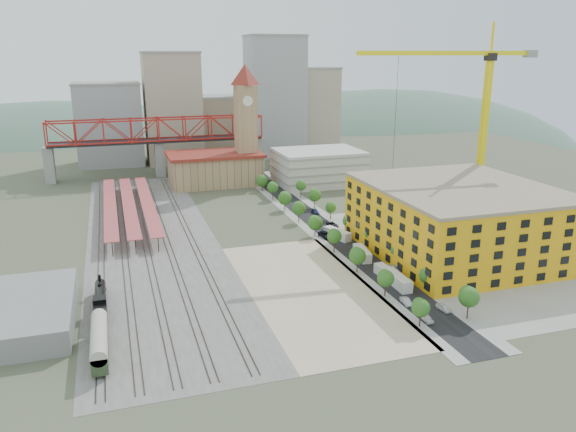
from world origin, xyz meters
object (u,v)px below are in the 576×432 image
object	(u,v)px
site_trailer_a	(398,280)
site_trailer_b	(388,274)
locomotive	(100,301)
site_trailer_d	(337,234)
tower_crane	(475,103)
site_trailer_c	(362,253)
construction_building	(458,220)
car_0	(427,318)
coach	(99,341)
clock_tower	(246,114)

from	to	relation	value
site_trailer_a	site_trailer_b	distance (m)	4.68
locomotive	site_trailer_d	distance (m)	71.89
tower_crane	site_trailer_c	xyz separation A→B (m)	(-45.99, -21.25, -36.44)
construction_building	car_0	size ratio (longest dim) A/B	12.96
site_trailer_c	construction_building	bearing A→B (deg)	-0.42
coach	car_0	bearing A→B (deg)	-5.60
coach	site_trailer_b	xyz separation A→B (m)	(66.00, 16.44, -1.58)
construction_building	site_trailer_a	world-z (taller)	construction_building
car_0	locomotive	bearing A→B (deg)	158.46
tower_crane	car_0	distance (m)	84.90
construction_building	tower_crane	distance (m)	42.80
clock_tower	locomotive	distance (m)	124.97
clock_tower	construction_building	xyz separation A→B (m)	(34.00, -99.99, -19.29)
locomotive	car_0	bearing A→B (deg)	-22.50
site_trailer_a	site_trailer_c	xyz separation A→B (m)	(0.00, 19.43, -0.08)
locomotive	site_trailer_a	distance (m)	66.50
tower_crane	construction_building	bearing A→B (deg)	-128.53
construction_building	tower_crane	bearing A→B (deg)	51.47
locomotive	clock_tower	bearing A→B (deg)	61.63
site_trailer_a	car_0	size ratio (longest dim) A/B	2.57
tower_crane	site_trailer_d	bearing A→B (deg)	-174.99
site_trailer_c	site_trailer_d	distance (m)	17.22
coach	site_trailer_a	distance (m)	67.06
clock_tower	car_0	distance (m)	136.50
coach	car_0	distance (m)	63.34
tower_crane	car_0	world-z (taller)	tower_crane
locomotive	site_trailer_d	size ratio (longest dim) A/B	2.10
site_trailer_d	clock_tower	bearing A→B (deg)	77.19
site_trailer_a	site_trailer_c	distance (m)	19.43
clock_tower	site_trailer_c	world-z (taller)	clock_tower
coach	site_trailer_c	distance (m)	73.01
site_trailer_a	car_0	bearing A→B (deg)	-98.96
clock_tower	site_trailer_a	distance (m)	119.02
site_trailer_a	locomotive	bearing A→B (deg)	173.49
clock_tower	site_trailer_a	bearing A→B (deg)	-86.04
coach	site_trailer_a	size ratio (longest dim) A/B	1.69
clock_tower	site_trailer_b	xyz separation A→B (m)	(8.00, -110.89, -27.43)
coach	construction_building	bearing A→B (deg)	16.55
site_trailer_a	car_0	xyz separation A→B (m)	(-3.00, -17.93, -0.71)
construction_building	car_0	xyz separation A→B (m)	(-29.00, -33.50, -8.74)
site_trailer_a	site_trailer_b	world-z (taller)	site_trailer_a
locomotive	site_trailer_b	distance (m)	66.09
locomotive	tower_crane	size ratio (longest dim) A/B	0.33
tower_crane	site_trailer_b	xyz separation A→B (m)	(-45.99, -35.99, -36.47)
clock_tower	tower_crane	xyz separation A→B (m)	(53.99, -74.89, 9.04)
car_0	coach	bearing A→B (deg)	175.37
site_trailer_b	clock_tower	bearing A→B (deg)	88.28
locomotive	site_trailer_b	bearing A→B (deg)	-3.02
tower_crane	site_trailer_a	bearing A→B (deg)	-138.51
site_trailer_a	site_trailer_c	bearing A→B (deg)	90.54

